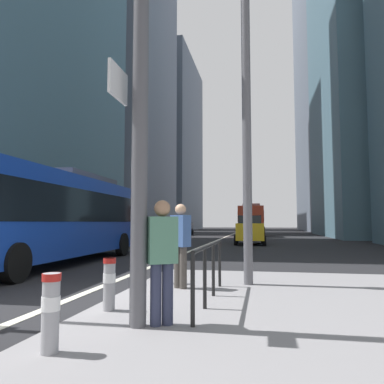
{
  "coord_description": "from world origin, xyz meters",
  "views": [
    {
      "loc": [
        3.71,
        -6.49,
        1.5
      ],
      "look_at": [
        -3.38,
        30.81,
        4.58
      ],
      "focal_mm": 34.8,
      "sensor_mm": 36.0,
      "label": 1
    }
  ],
  "objects_px": {
    "city_bus_red_receding": "(252,219)",
    "city_bus_blue_oncoming": "(54,213)",
    "street_lamp_post": "(246,56)",
    "bollard_back": "(167,263)",
    "pedestrian_waiting": "(162,255)",
    "pedestrian_walking": "(181,241)",
    "car_receding_near": "(259,225)",
    "bollard_left": "(51,308)",
    "traffic_signal_gantry": "(16,46)",
    "car_receding_far": "(250,230)",
    "car_oncoming_mid": "(182,227)",
    "bollard_right": "(109,281)"
  },
  "relations": [
    {
      "from": "traffic_signal_gantry",
      "to": "pedestrian_waiting",
      "type": "xyz_separation_m",
      "value": [
        2.21,
        0.12,
        -3.03
      ]
    },
    {
      "from": "bollard_right",
      "to": "car_receding_far",
      "type": "bearing_deg",
      "value": 85.88
    },
    {
      "from": "pedestrian_walking",
      "to": "bollard_back",
      "type": "bearing_deg",
      "value": 128.93
    },
    {
      "from": "car_oncoming_mid",
      "to": "bollard_back",
      "type": "relative_size",
      "value": 5.55
    },
    {
      "from": "traffic_signal_gantry",
      "to": "pedestrian_walking",
      "type": "distance_m",
      "value": 4.53
    },
    {
      "from": "city_bus_red_receding",
      "to": "street_lamp_post",
      "type": "height_order",
      "value": "street_lamp_post"
    },
    {
      "from": "pedestrian_waiting",
      "to": "pedestrian_walking",
      "type": "distance_m",
      "value": 2.75
    },
    {
      "from": "pedestrian_waiting",
      "to": "pedestrian_walking",
      "type": "xyz_separation_m",
      "value": [
        -0.35,
        2.73,
        0.05
      ]
    },
    {
      "from": "city_bus_red_receding",
      "to": "car_oncoming_mid",
      "type": "bearing_deg",
      "value": -176.18
    },
    {
      "from": "city_bus_red_receding",
      "to": "pedestrian_waiting",
      "type": "distance_m",
      "value": 37.23
    },
    {
      "from": "city_bus_blue_oncoming",
      "to": "street_lamp_post",
      "type": "relative_size",
      "value": 1.49
    },
    {
      "from": "car_receding_near",
      "to": "bollard_left",
      "type": "height_order",
      "value": "car_receding_near"
    },
    {
      "from": "city_bus_red_receding",
      "to": "car_receding_near",
      "type": "distance_m",
      "value": 22.31
    },
    {
      "from": "street_lamp_post",
      "to": "bollard_back",
      "type": "bearing_deg",
      "value": -172.96
    },
    {
      "from": "bollard_back",
      "to": "bollard_right",
      "type": "bearing_deg",
      "value": -95.39
    },
    {
      "from": "car_receding_far",
      "to": "street_lamp_post",
      "type": "height_order",
      "value": "street_lamp_post"
    },
    {
      "from": "car_oncoming_mid",
      "to": "car_receding_far",
      "type": "xyz_separation_m",
      "value": [
        8.19,
        -15.86,
        -0.0
      ]
    },
    {
      "from": "city_bus_red_receding",
      "to": "car_receding_near",
      "type": "xyz_separation_m",
      "value": [
        0.45,
        22.29,
        -0.85
      ]
    },
    {
      "from": "car_oncoming_mid",
      "to": "pedestrian_walking",
      "type": "distance_m",
      "value": 34.76
    },
    {
      "from": "city_bus_blue_oncoming",
      "to": "bollard_back",
      "type": "distance_m",
      "value": 6.72
    },
    {
      "from": "city_bus_blue_oncoming",
      "to": "bollard_left",
      "type": "height_order",
      "value": "city_bus_blue_oncoming"
    },
    {
      "from": "car_receding_far",
      "to": "pedestrian_waiting",
      "type": "bearing_deg",
      "value": -91.21
    },
    {
      "from": "car_receding_near",
      "to": "bollard_right",
      "type": "bearing_deg",
      "value": -91.6
    },
    {
      "from": "bollard_back",
      "to": "pedestrian_waiting",
      "type": "bearing_deg",
      "value": -76.66
    },
    {
      "from": "traffic_signal_gantry",
      "to": "street_lamp_post",
      "type": "height_order",
      "value": "street_lamp_post"
    },
    {
      "from": "city_bus_red_receding",
      "to": "city_bus_blue_oncoming",
      "type": "bearing_deg",
      "value": -101.66
    },
    {
      "from": "city_bus_blue_oncoming",
      "to": "pedestrian_waiting",
      "type": "relative_size",
      "value": 7.25
    },
    {
      "from": "car_oncoming_mid",
      "to": "car_receding_near",
      "type": "bearing_deg",
      "value": 69.83
    },
    {
      "from": "bollard_back",
      "to": "pedestrian_walking",
      "type": "relative_size",
      "value": 0.46
    },
    {
      "from": "street_lamp_post",
      "to": "pedestrian_walking",
      "type": "height_order",
      "value": "street_lamp_post"
    },
    {
      "from": "traffic_signal_gantry",
      "to": "bollard_back",
      "type": "height_order",
      "value": "traffic_signal_gantry"
    },
    {
      "from": "street_lamp_post",
      "to": "bollard_right",
      "type": "bearing_deg",
      "value": -125.57
    },
    {
      "from": "pedestrian_walking",
      "to": "car_receding_near",
      "type": "bearing_deg",
      "value": 89.01
    },
    {
      "from": "bollard_right",
      "to": "bollard_back",
      "type": "relative_size",
      "value": 1.0
    },
    {
      "from": "city_bus_red_receding",
      "to": "street_lamp_post",
      "type": "distance_m",
      "value": 33.94
    },
    {
      "from": "car_receding_near",
      "to": "car_oncoming_mid",
      "type": "bearing_deg",
      "value": -110.17
    },
    {
      "from": "traffic_signal_gantry",
      "to": "bollard_right",
      "type": "xyz_separation_m",
      "value": [
        1.2,
        0.77,
        -3.5
      ]
    },
    {
      "from": "bollard_left",
      "to": "pedestrian_walking",
      "type": "bearing_deg",
      "value": 82.68
    },
    {
      "from": "traffic_signal_gantry",
      "to": "street_lamp_post",
      "type": "xyz_separation_m",
      "value": [
        3.22,
        3.59,
        1.19
      ]
    },
    {
      "from": "car_receding_far",
      "to": "city_bus_red_receding",
      "type": "bearing_deg",
      "value": 90.89
    },
    {
      "from": "car_receding_near",
      "to": "bollard_left",
      "type": "distance_m",
      "value": 60.76
    },
    {
      "from": "car_receding_near",
      "to": "bollard_back",
      "type": "distance_m",
      "value": 56.28
    },
    {
      "from": "car_receding_near",
      "to": "street_lamp_post",
      "type": "xyz_separation_m",
      "value": [
        0.37,
        -56.05,
        4.29
      ]
    },
    {
      "from": "car_oncoming_mid",
      "to": "bollard_right",
      "type": "bearing_deg",
      "value": -79.41
    },
    {
      "from": "bollard_back",
      "to": "car_oncoming_mid",
      "type": "bearing_deg",
      "value": 101.8
    },
    {
      "from": "city_bus_blue_oncoming",
      "to": "pedestrian_walking",
      "type": "bearing_deg",
      "value": -38.87
    },
    {
      "from": "street_lamp_post",
      "to": "traffic_signal_gantry",
      "type": "bearing_deg",
      "value": -131.87
    },
    {
      "from": "bollard_left",
      "to": "pedestrian_waiting",
      "type": "bearing_deg",
      "value": 54.97
    },
    {
      "from": "bollard_right",
      "to": "pedestrian_walking",
      "type": "relative_size",
      "value": 0.46
    },
    {
      "from": "car_receding_far",
      "to": "bollard_right",
      "type": "relative_size",
      "value": 5.16
    }
  ]
}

